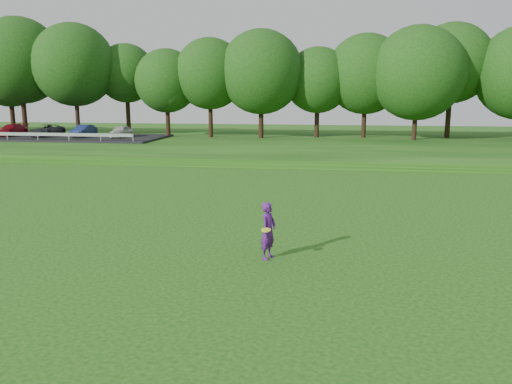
# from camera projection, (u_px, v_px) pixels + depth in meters

# --- Properties ---
(ground) EXTENTS (140.00, 140.00, 0.00)m
(ground) POSITION_uv_depth(u_px,v_px,m) (169.00, 255.00, 15.83)
(ground) COLOR #16450D
(ground) RESTS_ON ground
(berm) EXTENTS (130.00, 30.00, 0.60)m
(berm) POSITION_uv_depth(u_px,v_px,m) (281.00, 143.00, 48.75)
(berm) COLOR #16450D
(berm) RESTS_ON ground
(walking_path) EXTENTS (130.00, 1.60, 0.04)m
(walking_path) POSITION_uv_depth(u_px,v_px,m) (260.00, 166.00, 35.23)
(walking_path) COLOR gray
(walking_path) RESTS_ON ground
(treeline) EXTENTS (104.00, 7.00, 15.00)m
(treeline) POSITION_uv_depth(u_px,v_px,m) (285.00, 64.00, 51.13)
(treeline) COLOR #0F4211
(treeline) RESTS_ON berm
(parking_lot) EXTENTS (24.00, 9.00, 1.38)m
(parking_lot) POSITION_uv_depth(u_px,v_px,m) (45.00, 134.00, 51.05)
(parking_lot) COLOR black
(parking_lot) RESTS_ON berm
(woman) EXTENTS (0.63, 1.00, 1.78)m
(woman) POSITION_uv_depth(u_px,v_px,m) (268.00, 231.00, 15.36)
(woman) COLOR #541974
(woman) RESTS_ON ground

